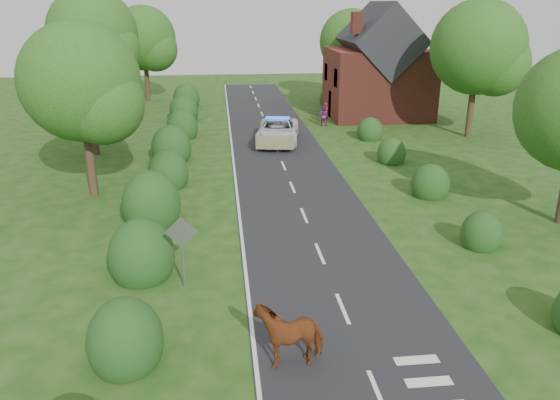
{
  "coord_description": "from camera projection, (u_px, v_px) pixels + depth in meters",
  "views": [
    {
      "loc": [
        -3.6,
        -14.6,
        9.05
      ],
      "look_at": [
        -1.24,
        6.63,
        1.3
      ],
      "focal_mm": 35.0,
      "sensor_mm": 36.0,
      "label": 1
    }
  ],
  "objects": [
    {
      "name": "cow",
      "position": [
        289.0,
        336.0,
        14.47
      ],
      "size": [
        2.22,
        1.44,
        1.46
      ],
      "primitive_type": "imported",
      "rotation": [
        0.0,
        0.0,
        -1.39
      ],
      "color": "brown",
      "rests_on": "ground"
    },
    {
      "name": "road",
      "position": [
        286.0,
        171.0,
        31.12
      ],
      "size": [
        6.0,
        70.0,
        0.02
      ],
      "primitive_type": "cube",
      "color": "black",
      "rests_on": "ground"
    },
    {
      "name": "tree_right_b",
      "position": [
        483.0,
        51.0,
        36.96
      ],
      "size": [
        6.56,
        6.4,
        9.4
      ],
      "color": "#332316",
      "rests_on": "ground"
    },
    {
      "name": "tree_left_a",
      "position": [
        86.0,
        87.0,
        25.35
      ],
      "size": [
        5.74,
        5.6,
        8.38
      ],
      "color": "#332316",
      "rests_on": "ground"
    },
    {
      "name": "tree_left_d",
      "position": [
        147.0,
        41.0,
        51.35
      ],
      "size": [
        6.15,
        6.0,
        8.89
      ],
      "color": "#332316",
      "rests_on": "ground"
    },
    {
      "name": "police_van",
      "position": [
        278.0,
        131.0,
        37.14
      ],
      "size": [
        3.63,
        6.26,
        1.78
      ],
      "rotation": [
        0.0,
        0.0,
        -0.17
      ],
      "color": "silver",
      "rests_on": "ground"
    },
    {
      "name": "tree_right_c",
      "position": [
        354.0,
        44.0,
        51.6
      ],
      "size": [
        6.15,
        6.0,
        8.58
      ],
      "color": "#332316",
      "rests_on": "ground"
    },
    {
      "name": "road_sign",
      "position": [
        182.0,
        242.0,
        17.89
      ],
      "size": [
        1.06,
        0.08,
        2.53
      ],
      "color": "gray",
      "rests_on": "ground"
    },
    {
      "name": "hedgerow_right",
      "position": [
        421.0,
        178.0,
        28.07
      ],
      "size": [
        2.1,
        45.78,
        2.1
      ],
      "color": "#1D451C",
      "rests_on": "ground"
    },
    {
      "name": "tree_left_c",
      "position": [
        97.0,
        38.0,
        41.43
      ],
      "size": [
        6.97,
        6.8,
        10.22
      ],
      "color": "#332316",
      "rests_on": "ground"
    },
    {
      "name": "tree_left_b",
      "position": [
        91.0,
        73.0,
        32.77
      ],
      "size": [
        5.74,
        5.6,
        8.07
      ],
      "color": "#332316",
      "rests_on": "ground"
    },
    {
      "name": "ground",
      "position": [
        343.0,
        309.0,
        17.1
      ],
      "size": [
        120.0,
        120.0,
        0.0
      ],
      "primitive_type": "plane",
      "color": "#194810"
    },
    {
      "name": "pedestrian_red",
      "position": [
        325.0,
        113.0,
        43.3
      ],
      "size": [
        0.67,
        0.53,
        1.61
      ],
      "primitive_type": "imported",
      "rotation": [
        0.0,
        0.0,
        3.42
      ],
      "color": "maroon",
      "rests_on": "ground"
    },
    {
      "name": "house",
      "position": [
        378.0,
        71.0,
        44.82
      ],
      "size": [
        8.0,
        7.4,
        9.17
      ],
      "color": "brown",
      "rests_on": "ground"
    },
    {
      "name": "pedestrian_purple",
      "position": [
        323.0,
        116.0,
        42.25
      ],
      "size": [
        0.94,
        0.84,
        1.6
      ],
      "primitive_type": "imported",
      "rotation": [
        0.0,
        0.0,
        2.79
      ],
      "color": "#672A71",
      "rests_on": "ground"
    },
    {
      "name": "road_markings",
      "position": [
        260.0,
        183.0,
        29.01
      ],
      "size": [
        4.96,
        70.0,
        0.01
      ],
      "color": "white",
      "rests_on": "road"
    },
    {
      "name": "hedgerow_left",
      "position": [
        164.0,
        180.0,
        27.1
      ],
      "size": [
        2.75,
        50.41,
        3.0
      ],
      "color": "#1D451C",
      "rests_on": "ground"
    }
  ]
}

